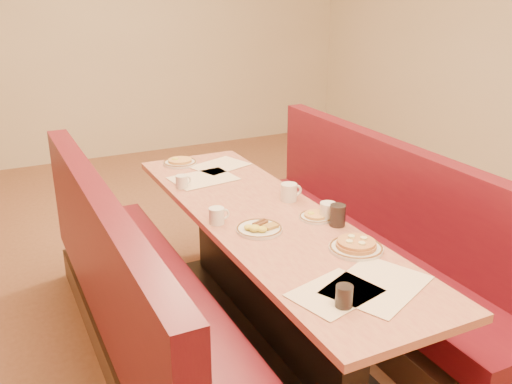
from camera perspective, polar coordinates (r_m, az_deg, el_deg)
name	(u,v)px	position (r m, az deg, el deg)	size (l,w,h in m)	color
ground	(266,333)	(3.49, 0.99, -13.89)	(8.00, 8.00, 0.00)	#9E6647
diner_table	(266,277)	(3.29, 1.03, -8.51)	(0.70, 2.50, 0.75)	black
booth_left	(141,310)	(3.07, -11.45, -11.52)	(0.55, 2.50, 1.05)	#4C3326
booth_right	(370,253)	(3.65, 11.35, -6.04)	(0.55, 2.50, 1.05)	#4C3326
placemat_near_left	(335,293)	(2.42, 7.90, -9.97)	(0.35, 0.26, 0.00)	beige
placemat_near_right	(377,285)	(2.50, 12.01, -9.08)	(0.44, 0.33, 0.00)	beige
placemat_far_left	(203,178)	(3.72, -5.29, 1.36)	(0.40, 0.30, 0.00)	beige
placemat_far_right	(220,166)	(3.96, -3.62, 2.66)	(0.36, 0.27, 0.00)	beige
pancake_plate	(356,246)	(2.78, 9.98, -5.36)	(0.26, 0.26, 0.06)	silver
eggs_plate	(259,228)	(2.94, 0.31, -3.66)	(0.24, 0.24, 0.05)	silver
extra_plate_mid	(316,216)	(3.11, 6.00, -2.43)	(0.18, 0.18, 0.04)	silver
extra_plate_far	(180,162)	(4.03, -7.62, 2.99)	(0.23, 0.23, 0.05)	silver
coffee_mug_a	(329,211)	(3.10, 7.27, -1.87)	(0.12, 0.09, 0.09)	silver
coffee_mug_b	(217,215)	(3.03, -3.90, -2.35)	(0.12, 0.08, 0.09)	silver
coffee_mug_c	(289,192)	(3.33, 3.37, 0.02)	(0.14, 0.10, 0.10)	silver
coffee_mug_d	(182,181)	(3.57, -7.40, 1.07)	(0.11, 0.07, 0.08)	silver
soda_tumbler_near	(344,297)	(2.31, 8.80, -10.32)	(0.07, 0.07, 0.10)	black
soda_tumbler_mid	(338,215)	(3.02, 8.16, -2.32)	(0.08, 0.08, 0.12)	black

